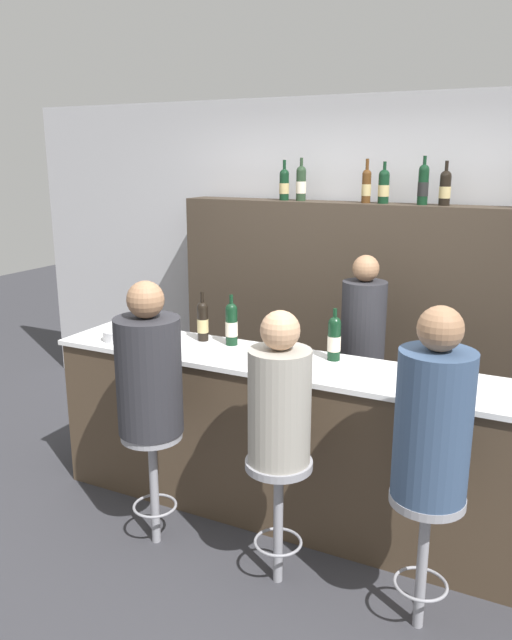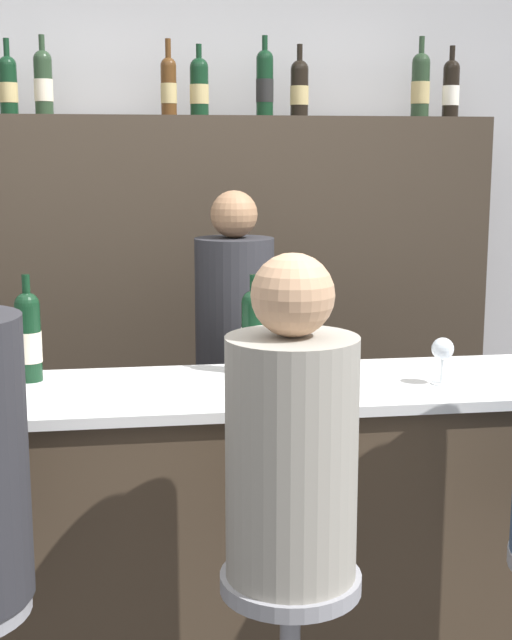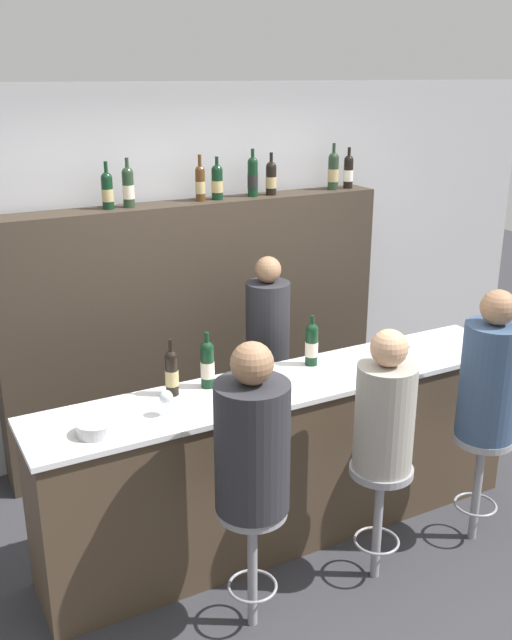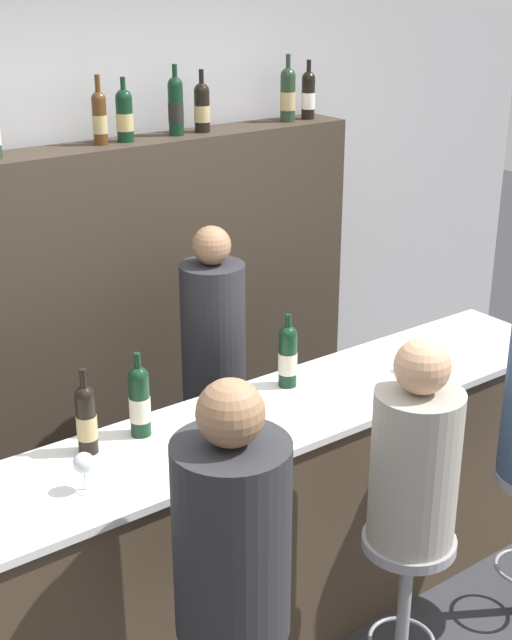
{
  "view_description": "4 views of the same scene",
  "coord_description": "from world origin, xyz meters",
  "px_view_note": "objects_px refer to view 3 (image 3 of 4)",
  "views": [
    {
      "loc": [
        1.37,
        -2.9,
        2.15
      ],
      "look_at": [
        -0.24,
        0.33,
        1.2
      ],
      "focal_mm": 35.0,
      "sensor_mm": 36.0,
      "label": 1
    },
    {
      "loc": [
        -0.15,
        -2.27,
        1.67
      ],
      "look_at": [
        0.22,
        0.27,
        1.19
      ],
      "focal_mm": 50.0,
      "sensor_mm": 36.0,
      "label": 2
    },
    {
      "loc": [
        -1.92,
        -2.91,
        2.65
      ],
      "look_at": [
        -0.2,
        0.3,
        1.39
      ],
      "focal_mm": 40.0,
      "sensor_mm": 36.0,
      "label": 3
    },
    {
      "loc": [
        -1.81,
        -2.14,
        2.59
      ],
      "look_at": [
        -0.01,
        0.29,
        1.38
      ],
      "focal_mm": 50.0,
      "sensor_mm": 36.0,
      "label": 4
    }
  ],
  "objects_px": {
    "wine_bottle_counter_1": "(207,364)",
    "wine_bottle_backbar_3": "(217,182)",
    "wine_bottle_backbar_1": "(128,187)",
    "wine_bottle_backbar_6": "(333,171)",
    "bar_stool_right": "(481,460)",
    "wine_bottle_backbar_0": "(107,190)",
    "metal_bowl": "(96,428)",
    "bar_stool_left": "(252,535)",
    "wine_bottle_backbar_4": "(253,176)",
    "wine_glass_0": "(166,398)",
    "wine_bottle_backbar_7": "(348,171)",
    "wine_bottle_counter_0": "(172,372)",
    "wine_glass_1": "(406,345)",
    "wine_bottle_counter_2": "(312,344)",
    "wine_bottle_backbar_5": "(271,178)",
    "guest_seated_middle": "(385,410)",
    "bartender": "(267,375)",
    "guest_seated_right": "(490,375)",
    "guest_seated_left": "(252,440)",
    "wine_bottle_backbar_2": "(200,183)",
    "bar_stool_middle": "(380,493)"
  },
  "relations": [
    {
      "from": "wine_glass_1",
      "to": "wine_bottle_backbar_0",
      "type": "bearing_deg",
      "value": 135.15
    },
    {
      "from": "bar_stool_right",
      "to": "wine_bottle_backbar_4",
      "type": "bearing_deg",
      "value": 105.05
    },
    {
      "from": "wine_bottle_counter_2",
      "to": "bar_stool_left",
      "type": "distance_m",
      "value": 1.23
    },
    {
      "from": "wine_glass_0",
      "to": "bartender",
      "type": "distance_m",
      "value": 1.33
    },
    {
      "from": "wine_bottle_counter_1",
      "to": "guest_seated_middle",
      "type": "height_order",
      "value": "guest_seated_middle"
    },
    {
      "from": "wine_bottle_backbar_6",
      "to": "guest_seated_left",
      "type": "bearing_deg",
      "value": -131.93
    },
    {
      "from": "wine_bottle_backbar_1",
      "to": "wine_bottle_backbar_2",
      "type": "bearing_deg",
      "value": 0.0
    },
    {
      "from": "wine_bottle_counter_2",
      "to": "wine_glass_0",
      "type": "height_order",
      "value": "wine_bottle_counter_2"
    },
    {
      "from": "wine_bottle_counter_1",
      "to": "wine_bottle_backbar_5",
      "type": "xyz_separation_m",
      "value": [
        1.04,
        1.14,
        0.81
      ]
    },
    {
      "from": "guest_seated_left",
      "to": "guest_seated_right",
      "type": "bearing_deg",
      "value": -0.0
    },
    {
      "from": "wine_bottle_backbar_5",
      "to": "bar_stool_right",
      "type": "height_order",
      "value": "wine_bottle_backbar_5"
    },
    {
      "from": "wine_bottle_backbar_0",
      "to": "bar_stool_left",
      "type": "xyz_separation_m",
      "value": [
        0.05,
        -1.87,
        -1.42
      ]
    },
    {
      "from": "wine_glass_1",
      "to": "metal_bowl",
      "type": "xyz_separation_m",
      "value": [
        -1.91,
        -0.02,
        -0.07
      ]
    },
    {
      "from": "wine_bottle_backbar_3",
      "to": "wine_bottle_backbar_6",
      "type": "distance_m",
      "value": 0.96
    },
    {
      "from": "wine_glass_1",
      "to": "wine_bottle_backbar_4",
      "type": "bearing_deg",
      "value": 103.18
    },
    {
      "from": "wine_bottle_backbar_5",
      "to": "bar_stool_right",
      "type": "bearing_deg",
      "value": -79.27
    },
    {
      "from": "wine_bottle_counter_1",
      "to": "wine_bottle_backbar_3",
      "type": "distance_m",
      "value": 1.53
    },
    {
      "from": "bar_stool_right",
      "to": "wine_bottle_backbar_6",
      "type": "bearing_deg",
      "value": 84.58
    },
    {
      "from": "wine_glass_1",
      "to": "guest_seated_middle",
      "type": "distance_m",
      "value": 0.75
    },
    {
      "from": "wine_bottle_backbar_4",
      "to": "bar_stool_left",
      "type": "xyz_separation_m",
      "value": [
        -1.0,
        -1.87,
        -1.44
      ]
    },
    {
      "from": "wine_bottle_backbar_1",
      "to": "guest_seated_middle",
      "type": "distance_m",
      "value": 2.2
    },
    {
      "from": "wine_bottle_backbar_0",
      "to": "metal_bowl",
      "type": "height_order",
      "value": "wine_bottle_backbar_0"
    },
    {
      "from": "wine_bottle_backbar_0",
      "to": "bar_stool_middle",
      "type": "relative_size",
      "value": 0.43
    },
    {
      "from": "wine_glass_0",
      "to": "wine_bottle_backbar_7",
      "type": "bearing_deg",
      "value": 33.7
    },
    {
      "from": "wine_bottle_counter_2",
      "to": "wine_bottle_backbar_2",
      "type": "height_order",
      "value": "wine_bottle_backbar_2"
    },
    {
      "from": "wine_bottle_counter_1",
      "to": "wine_bottle_backbar_4",
      "type": "height_order",
      "value": "wine_bottle_backbar_4"
    },
    {
      "from": "wine_glass_1",
      "to": "bar_stool_middle",
      "type": "relative_size",
      "value": 0.2
    },
    {
      "from": "wine_bottle_backbar_1",
      "to": "guest_seated_middle",
      "type": "height_order",
      "value": "wine_bottle_backbar_1"
    },
    {
      "from": "bar_stool_right",
      "to": "wine_bottle_backbar_0",
      "type": "bearing_deg",
      "value": 129.69
    },
    {
      "from": "guest_seated_left",
      "to": "wine_bottle_counter_1",
      "type": "bearing_deg",
      "value": 81.54
    },
    {
      "from": "wine_glass_0",
      "to": "bar_stool_right",
      "type": "distance_m",
      "value": 1.88
    },
    {
      "from": "wine_bottle_backbar_0",
      "to": "guest_seated_right",
      "type": "height_order",
      "value": "wine_bottle_backbar_0"
    },
    {
      "from": "wine_bottle_counter_0",
      "to": "wine_bottle_counter_2",
      "type": "bearing_deg",
      "value": 0.0
    },
    {
      "from": "wine_bottle_backbar_3",
      "to": "bartender",
      "type": "bearing_deg",
      "value": -83.1
    },
    {
      "from": "wine_bottle_backbar_4",
      "to": "guest_seated_right",
      "type": "distance_m",
      "value": 2.13
    },
    {
      "from": "wine_bottle_backbar_7",
      "to": "wine_glass_1",
      "type": "distance_m",
      "value": 1.68
    },
    {
      "from": "wine_bottle_counter_0",
      "to": "wine_bottle_backbar_2",
      "type": "height_order",
      "value": "wine_bottle_backbar_2"
    },
    {
      "from": "wine_bottle_backbar_4",
      "to": "bar_stool_middle",
      "type": "bearing_deg",
      "value": -96.95
    },
    {
      "from": "wine_bottle_backbar_7",
      "to": "wine_bottle_backbar_5",
      "type": "bearing_deg",
      "value": -180.0
    },
    {
      "from": "guest_seated_middle",
      "to": "bar_stool_right",
      "type": "height_order",
      "value": "guest_seated_middle"
    },
    {
      "from": "wine_glass_1",
      "to": "guest_seated_left",
      "type": "distance_m",
      "value": 1.41
    },
    {
      "from": "wine_bottle_counter_2",
      "to": "guest_seated_left",
      "type": "bearing_deg",
      "value": -137.23
    },
    {
      "from": "wine_glass_1",
      "to": "wine_bottle_backbar_6",
      "type": "bearing_deg",
      "value": 75.14
    },
    {
      "from": "wine_bottle_counter_0",
      "to": "metal_bowl",
      "type": "bearing_deg",
      "value": -153.63
    },
    {
      "from": "guest_seated_right",
      "to": "wine_bottle_counter_1",
      "type": "bearing_deg",
      "value": 152.41
    },
    {
      "from": "wine_bottle_counter_0",
      "to": "wine_bottle_backbar_0",
      "type": "bearing_deg",
      "value": 87.36
    },
    {
      "from": "wine_bottle_backbar_1",
      "to": "wine_bottle_backbar_6",
      "type": "relative_size",
      "value": 0.93
    },
    {
      "from": "wine_glass_1",
      "to": "guest_seated_middle",
      "type": "relative_size",
      "value": 0.18
    },
    {
      "from": "metal_bowl",
      "to": "bar_stool_left",
      "type": "bearing_deg",
      "value": -39.05
    },
    {
      "from": "wine_bottle_backbar_3",
      "to": "bartender",
      "type": "xyz_separation_m",
      "value": [
        0.07,
        -0.59,
        -1.23
      ]
    }
  ]
}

